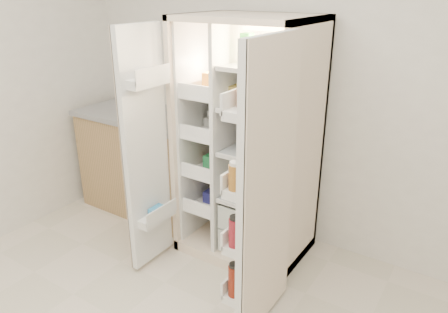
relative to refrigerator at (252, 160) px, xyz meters
The scene contains 5 objects.
wall_back 0.72m from the refrigerator, 62.44° to the left, with size 4.00×0.02×2.70m, color white.
refrigerator is the anchor object (origin of this frame).
freezer_door 0.81m from the refrigerator, 130.47° to the right, with size 0.15×0.40×1.72m.
fridge_door 0.85m from the refrigerator, 56.17° to the right, with size 0.17×0.58×1.72m.
kitchen_counter 1.12m from the refrigerator, behind, with size 1.29×0.69×0.93m.
Camera 1 is at (1.27, -0.95, 1.97)m, focal length 34.00 mm.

